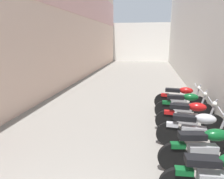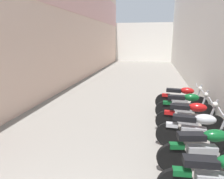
{
  "view_description": "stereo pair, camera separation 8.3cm",
  "coord_description": "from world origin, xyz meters",
  "px_view_note": "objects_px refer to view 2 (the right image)",
  "views": [
    {
      "loc": [
        1.15,
        -0.63,
        2.59
      ],
      "look_at": [
        0.16,
        4.92,
        1.24
      ],
      "focal_mm": 34.17,
      "sensor_mm": 36.0,
      "label": 1
    },
    {
      "loc": [
        1.23,
        -0.62,
        2.59
      ],
      "look_at": [
        0.16,
        4.92,
        1.24
      ],
      "focal_mm": 34.17,
      "sensor_mm": 36.0,
      "label": 2
    }
  ],
  "objects_px": {
    "motorcycle_second": "(219,178)",
    "motorcycle_seventh": "(182,98)",
    "motorcycle_sixth": "(185,105)",
    "motorcycle_third": "(205,149)",
    "motorcycle_fifth": "(190,116)",
    "motorcycle_fourth": "(196,130)"
  },
  "relations": [
    {
      "from": "motorcycle_fifth",
      "to": "motorcycle_seventh",
      "type": "distance_m",
      "value": 1.93
    },
    {
      "from": "motorcycle_sixth",
      "to": "motorcycle_seventh",
      "type": "relative_size",
      "value": 1.0
    },
    {
      "from": "motorcycle_fifth",
      "to": "motorcycle_seventh",
      "type": "relative_size",
      "value": 1.0
    },
    {
      "from": "motorcycle_third",
      "to": "motorcycle_sixth",
      "type": "distance_m",
      "value": 2.82
    },
    {
      "from": "motorcycle_second",
      "to": "motorcycle_fifth",
      "type": "bearing_deg",
      "value": 90.0
    },
    {
      "from": "motorcycle_second",
      "to": "motorcycle_third",
      "type": "xyz_separation_m",
      "value": [
        -0.0,
        0.92,
        0.0
      ]
    },
    {
      "from": "motorcycle_fifth",
      "to": "motorcycle_fourth",
      "type": "bearing_deg",
      "value": -90.0
    },
    {
      "from": "motorcycle_fourth",
      "to": "motorcycle_seventh",
      "type": "distance_m",
      "value": 2.83
    },
    {
      "from": "motorcycle_fourth",
      "to": "motorcycle_seventh",
      "type": "xyz_separation_m",
      "value": [
        -0.0,
        2.83,
        0.0
      ]
    },
    {
      "from": "motorcycle_seventh",
      "to": "motorcycle_second",
      "type": "bearing_deg",
      "value": -90.0
    },
    {
      "from": "motorcycle_sixth",
      "to": "motorcycle_second",
      "type": "bearing_deg",
      "value": -90.0
    },
    {
      "from": "motorcycle_second",
      "to": "motorcycle_sixth",
      "type": "bearing_deg",
      "value": 90.0
    },
    {
      "from": "motorcycle_third",
      "to": "motorcycle_seventh",
      "type": "relative_size",
      "value": 1.0
    },
    {
      "from": "motorcycle_third",
      "to": "motorcycle_fourth",
      "type": "bearing_deg",
      "value": 89.99
    },
    {
      "from": "motorcycle_second",
      "to": "motorcycle_seventh",
      "type": "bearing_deg",
      "value": 90.0
    },
    {
      "from": "motorcycle_fourth",
      "to": "motorcycle_sixth",
      "type": "xyz_separation_m",
      "value": [
        0.0,
        1.91,
        0.0
      ]
    },
    {
      "from": "motorcycle_fifth",
      "to": "motorcycle_sixth",
      "type": "bearing_deg",
      "value": 90.0
    },
    {
      "from": "motorcycle_fourth",
      "to": "motorcycle_seventh",
      "type": "bearing_deg",
      "value": 90.0
    },
    {
      "from": "motorcycle_second",
      "to": "motorcycle_fifth",
      "type": "relative_size",
      "value": 1.0
    },
    {
      "from": "motorcycle_sixth",
      "to": "motorcycle_seventh",
      "type": "height_order",
      "value": "same"
    },
    {
      "from": "motorcycle_second",
      "to": "motorcycle_third",
      "type": "distance_m",
      "value": 0.92
    },
    {
      "from": "motorcycle_second",
      "to": "motorcycle_seventh",
      "type": "distance_m",
      "value": 4.65
    }
  ]
}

